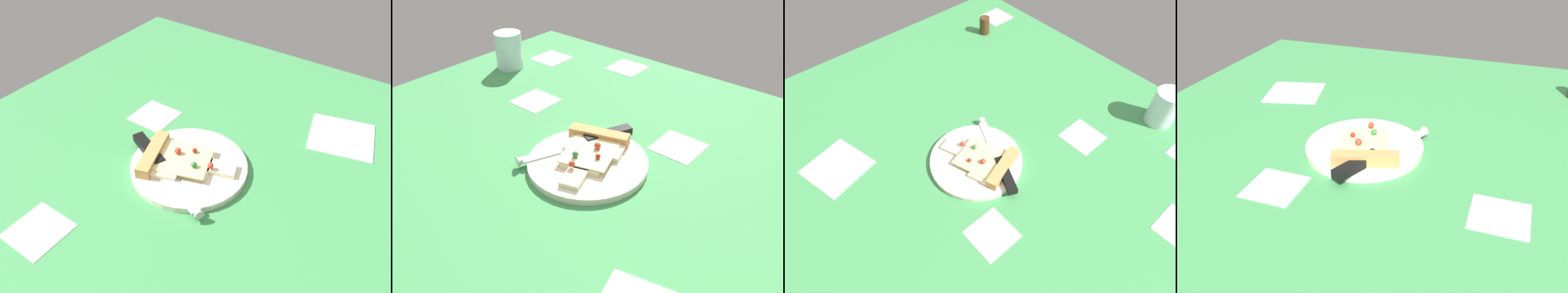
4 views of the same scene
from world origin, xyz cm
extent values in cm
cube|color=#3D8C4C|center=(0.00, 0.00, -1.50)|extent=(113.20, 113.20, 3.00)
cube|color=white|center=(23.68, -17.36, -0.10)|extent=(9.00, 9.00, 0.20)
cube|color=white|center=(-12.39, -21.89, -0.10)|extent=(9.00, 9.00, 0.20)
cylinder|color=silver|center=(-2.59, -5.41, 0.64)|extent=(22.43, 22.43, 1.29)
cube|color=beige|center=(-1.32, -9.20, 1.79)|extent=(12.34, 9.19, 1.00)
cube|color=beige|center=(-3.07, -3.99, 1.79)|extent=(8.61, 7.60, 1.00)
cube|color=beige|center=(-4.66, 0.75, 1.79)|extent=(5.07, 6.08, 1.00)
cube|color=#EDD88C|center=(-2.27, -6.36, 2.44)|extent=(11.90, 12.41, 0.30)
cube|color=tan|center=(-0.36, -12.04, 2.39)|extent=(12.20, 6.28, 2.20)
sphere|color=red|center=(-2.74, -8.10, 3.23)|extent=(1.29, 1.29, 1.29)
sphere|color=red|center=(-2.89, -0.76, 3.18)|extent=(1.19, 1.19, 1.19)
sphere|color=#2D7A38|center=(-1.36, -3.41, 3.17)|extent=(1.16, 1.16, 1.16)
sphere|color=#B21E14|center=(-4.84, -5.63, 3.07)|extent=(0.96, 0.96, 0.96)
cube|color=silver|center=(4.06, -2.90, 1.44)|extent=(6.72, 11.77, 0.30)
cone|color=silver|center=(6.50, 2.58, 1.44)|extent=(2.64, 2.64, 2.00)
cube|color=black|center=(-0.83, -13.86, 2.09)|extent=(6.09, 10.03, 1.60)
cube|color=white|center=(-28.97, 15.52, 0.20)|extent=(15.78, 15.78, 0.40)
camera|label=1|loc=(43.33, 27.81, 53.82)|focal=37.13mm
camera|label=2|loc=(-43.31, 43.01, 46.72)|focal=38.68mm
camera|label=3|loc=(-34.53, -43.50, 66.91)|focal=31.26mm
camera|label=4|loc=(22.80, -72.39, 41.55)|focal=39.74mm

